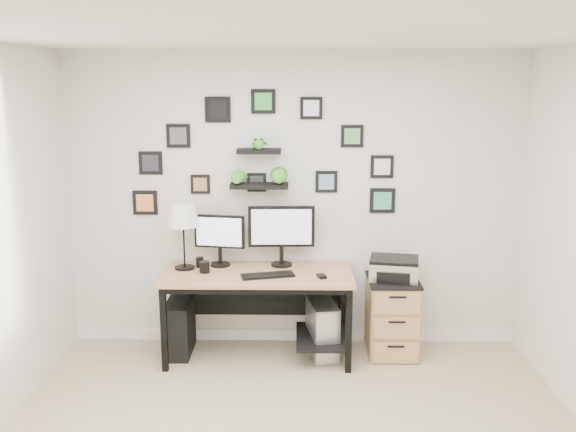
{
  "coord_description": "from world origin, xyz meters",
  "views": [
    {
      "loc": [
        0.04,
        -3.54,
        2.36
      ],
      "look_at": [
        -0.05,
        1.83,
        1.2
      ],
      "focal_mm": 40.0,
      "sensor_mm": 36.0,
      "label": 1
    }
  ],
  "objects_px": {
    "file_cabinet": "(392,316)",
    "printer": "(394,268)",
    "monitor_left": "(220,236)",
    "table_lamp": "(183,217)",
    "mug": "(205,267)",
    "pc_tower_black": "(180,327)",
    "monitor_right": "(281,231)",
    "desk": "(263,286)",
    "pc_tower_grey": "(322,329)"
  },
  "relations": [
    {
      "from": "monitor_left",
      "to": "printer",
      "type": "relative_size",
      "value": 1.0
    },
    {
      "from": "mug",
      "to": "pc_tower_black",
      "type": "relative_size",
      "value": 0.2
    },
    {
      "from": "mug",
      "to": "printer",
      "type": "distance_m",
      "value": 1.61
    },
    {
      "from": "pc_tower_grey",
      "to": "desk",
      "type": "bearing_deg",
      "value": -179.33
    },
    {
      "from": "table_lamp",
      "to": "printer",
      "type": "bearing_deg",
      "value": -0.47
    },
    {
      "from": "monitor_left",
      "to": "table_lamp",
      "type": "height_order",
      "value": "table_lamp"
    },
    {
      "from": "monitor_left",
      "to": "pc_tower_grey",
      "type": "bearing_deg",
      "value": -10.53
    },
    {
      "from": "pc_tower_grey",
      "to": "file_cabinet",
      "type": "relative_size",
      "value": 0.76
    },
    {
      "from": "pc_tower_black",
      "to": "pc_tower_grey",
      "type": "height_order",
      "value": "pc_tower_grey"
    },
    {
      "from": "monitor_right",
      "to": "file_cabinet",
      "type": "distance_m",
      "value": 1.22
    },
    {
      "from": "monitor_right",
      "to": "desk",
      "type": "bearing_deg",
      "value": -131.21
    },
    {
      "from": "table_lamp",
      "to": "printer",
      "type": "xyz_separation_m",
      "value": [
        1.8,
        -0.01,
        -0.45
      ]
    },
    {
      "from": "pc_tower_black",
      "to": "table_lamp",
      "type": "bearing_deg",
      "value": 44.96
    },
    {
      "from": "table_lamp",
      "to": "mug",
      "type": "distance_m",
      "value": 0.47
    },
    {
      "from": "mug",
      "to": "table_lamp",
      "type": "bearing_deg",
      "value": 148.48
    },
    {
      "from": "mug",
      "to": "monitor_left",
      "type": "bearing_deg",
      "value": 62.41
    },
    {
      "from": "monitor_right",
      "to": "printer",
      "type": "bearing_deg",
      "value": -6.5
    },
    {
      "from": "monitor_right",
      "to": "pc_tower_black",
      "type": "xyz_separation_m",
      "value": [
        -0.89,
        -0.15,
        -0.83
      ]
    },
    {
      "from": "monitor_right",
      "to": "monitor_left",
      "type": "bearing_deg",
      "value": -179.25
    },
    {
      "from": "desk",
      "to": "pc_tower_black",
      "type": "bearing_deg",
      "value": 177.7
    },
    {
      "from": "mug",
      "to": "pc_tower_grey",
      "type": "xyz_separation_m",
      "value": [
        1.0,
        0.04,
        -0.56
      ]
    },
    {
      "from": "table_lamp",
      "to": "mug",
      "type": "xyz_separation_m",
      "value": [
        0.19,
        -0.12,
        -0.41
      ]
    },
    {
      "from": "pc_tower_black",
      "to": "file_cabinet",
      "type": "height_order",
      "value": "file_cabinet"
    },
    {
      "from": "pc_tower_black",
      "to": "pc_tower_grey",
      "type": "relative_size",
      "value": 0.93
    },
    {
      "from": "monitor_right",
      "to": "pc_tower_black",
      "type": "distance_m",
      "value": 1.23
    },
    {
      "from": "pc_tower_black",
      "to": "file_cabinet",
      "type": "relative_size",
      "value": 0.7
    },
    {
      "from": "monitor_left",
      "to": "table_lamp",
      "type": "bearing_deg",
      "value": -163.38
    },
    {
      "from": "desk",
      "to": "pc_tower_grey",
      "type": "xyz_separation_m",
      "value": [
        0.52,
        0.01,
        -0.39
      ]
    },
    {
      "from": "monitor_right",
      "to": "mug",
      "type": "bearing_deg",
      "value": -161.86
    },
    {
      "from": "table_lamp",
      "to": "pc_tower_black",
      "type": "bearing_deg",
      "value": -134.63
    },
    {
      "from": "desk",
      "to": "monitor_left",
      "type": "height_order",
      "value": "monitor_left"
    },
    {
      "from": "desk",
      "to": "monitor_right",
      "type": "bearing_deg",
      "value": 48.79
    },
    {
      "from": "monitor_left",
      "to": "pc_tower_black",
      "type": "relative_size",
      "value": 0.96
    },
    {
      "from": "desk",
      "to": "table_lamp",
      "type": "distance_m",
      "value": 0.9
    },
    {
      "from": "file_cabinet",
      "to": "printer",
      "type": "xyz_separation_m",
      "value": [
        0.0,
        0.01,
        0.43
      ]
    },
    {
      "from": "mug",
      "to": "pc_tower_black",
      "type": "xyz_separation_m",
      "value": [
        -0.24,
        0.06,
        -0.56
      ]
    },
    {
      "from": "desk",
      "to": "monitor_left",
      "type": "xyz_separation_m",
      "value": [
        -0.38,
        0.17,
        0.39
      ]
    },
    {
      "from": "table_lamp",
      "to": "file_cabinet",
      "type": "height_order",
      "value": "table_lamp"
    },
    {
      "from": "table_lamp",
      "to": "pc_tower_black",
      "type": "height_order",
      "value": "table_lamp"
    },
    {
      "from": "monitor_right",
      "to": "pc_tower_grey",
      "type": "xyz_separation_m",
      "value": [
        0.36,
        -0.17,
        -0.83
      ]
    },
    {
      "from": "table_lamp",
      "to": "mug",
      "type": "height_order",
      "value": "table_lamp"
    },
    {
      "from": "table_lamp",
      "to": "mug",
      "type": "relative_size",
      "value": 5.94
    },
    {
      "from": "mug",
      "to": "file_cabinet",
      "type": "xyz_separation_m",
      "value": [
        1.61,
        0.09,
        -0.46
      ]
    },
    {
      "from": "pc_tower_black",
      "to": "mug",
      "type": "bearing_deg",
      "value": -14.42
    },
    {
      "from": "monitor_right",
      "to": "mug",
      "type": "distance_m",
      "value": 0.73
    },
    {
      "from": "monitor_left",
      "to": "printer",
      "type": "height_order",
      "value": "monitor_left"
    },
    {
      "from": "desk",
      "to": "pc_tower_grey",
      "type": "relative_size",
      "value": 3.15
    },
    {
      "from": "monitor_left",
      "to": "mug",
      "type": "height_order",
      "value": "monitor_left"
    },
    {
      "from": "pc_tower_black",
      "to": "printer",
      "type": "bearing_deg",
      "value": 0.83
    },
    {
      "from": "mug",
      "to": "file_cabinet",
      "type": "distance_m",
      "value": 1.68
    }
  ]
}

